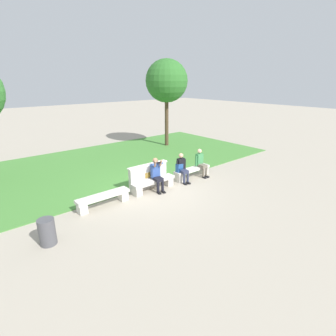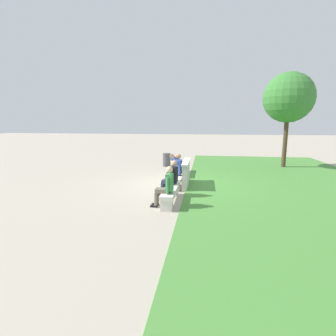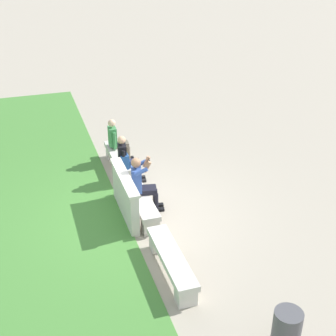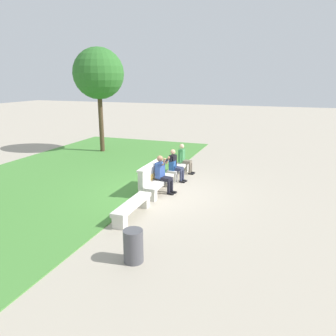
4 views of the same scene
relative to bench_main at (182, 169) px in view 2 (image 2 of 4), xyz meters
name	(u,v)px [view 2 (image 2 of 4)]	position (x,y,z in m)	size (l,w,h in m)	color
ground_plane	(177,186)	(2.21, 0.00, -0.30)	(80.00, 80.00, 0.00)	#A89E8C
grass_strip	(292,189)	(2.21, 4.38, -0.28)	(18.35, 8.00, 0.03)	#478438
bench_main	(182,169)	(0.00, 0.00, 0.00)	(1.94, 0.40, 0.45)	beige
bench_near	(178,178)	(2.21, 0.00, 0.00)	(1.94, 0.40, 0.45)	beige
bench_mid	(170,193)	(4.42, 0.00, 0.00)	(1.94, 0.40, 0.45)	beige
backrest_wall_with_plaque	(186,173)	(2.21, 0.34, 0.22)	(1.84, 0.24, 1.01)	beige
person_photographer	(175,168)	(2.33, -0.08, 0.44)	(0.52, 0.77, 1.32)	black
person_distant	(171,177)	(3.73, -0.07, 0.37)	(0.48, 0.71, 1.26)	black
person_companion	(166,185)	(4.89, -0.07, 0.37)	(0.48, 0.68, 1.26)	black
backpack	(174,178)	(3.64, 0.01, 0.33)	(0.28, 0.24, 0.43)	#234C8C
tree_behind_wall	(289,98)	(-2.81, 5.44, 3.49)	(2.67, 2.67, 5.14)	#4C3826
trash_bin	(167,160)	(-2.21, -1.09, 0.08)	(0.44, 0.44, 0.75)	#4C4C51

